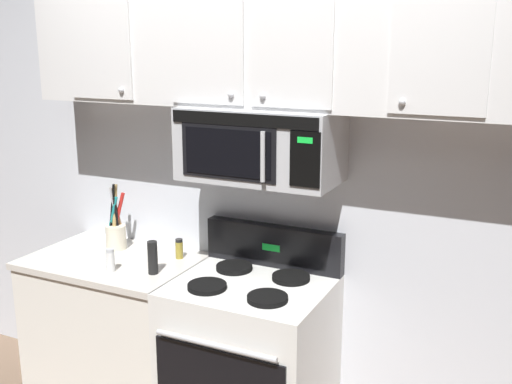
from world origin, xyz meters
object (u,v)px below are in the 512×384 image
at_px(over_range_microwave, 261,144).
at_px(salt_shaker, 110,260).
at_px(pepper_mill, 153,258).
at_px(spice_jar, 179,249).
at_px(stove_range, 250,363).
at_px(utensil_crock_cream, 116,231).

relative_size(over_range_microwave, salt_shaker, 6.36).
height_order(salt_shaker, pepper_mill, pepper_mill).
xyz_separation_m(over_range_microwave, spice_jar, (-0.51, 0.04, -0.62)).
bearing_deg(stove_range, pepper_mill, -169.59).
xyz_separation_m(stove_range, spice_jar, (-0.51, 0.16, 0.49)).
height_order(utensil_crock_cream, pepper_mill, utensil_crock_cream).
bearing_deg(pepper_mill, spice_jar, 90.70).
distance_m(utensil_crock_cream, spice_jar, 0.41).
height_order(over_range_microwave, spice_jar, over_range_microwave).
bearing_deg(over_range_microwave, pepper_mill, -157.56).
relative_size(utensil_crock_cream, pepper_mill, 2.22).
bearing_deg(utensil_crock_cream, pepper_mill, -28.88).
relative_size(stove_range, spice_jar, 10.18).
bearing_deg(stove_range, salt_shaker, -167.61).
height_order(utensil_crock_cream, spice_jar, utensil_crock_cream).
distance_m(stove_range, pepper_mill, 0.73).
relative_size(utensil_crock_cream, spice_jar, 3.49).
bearing_deg(over_range_microwave, spice_jar, 175.44).
bearing_deg(salt_shaker, over_range_microwave, 20.81).
bearing_deg(stove_range, over_range_microwave, 90.14).
bearing_deg(spice_jar, salt_shaker, -124.22).
xyz_separation_m(utensil_crock_cream, spice_jar, (0.41, 0.02, -0.05)).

